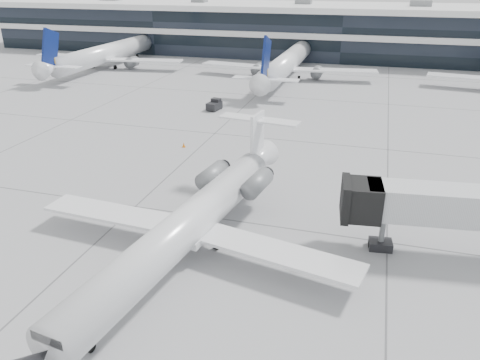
% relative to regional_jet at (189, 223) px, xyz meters
% --- Properties ---
extents(ground, '(220.00, 220.00, 0.00)m').
position_rel_regional_jet_xyz_m(ground, '(3.01, 5.13, -2.32)').
color(ground, gray).
rests_on(ground, ground).
extents(terminal, '(170.00, 22.00, 10.00)m').
position_rel_regional_jet_xyz_m(terminal, '(3.01, 87.13, 2.68)').
color(terminal, black).
rests_on(terminal, ground).
extents(bg_jet_left, '(32.00, 40.00, 9.60)m').
position_rel_regional_jet_xyz_m(bg_jet_left, '(-41.99, 60.13, -2.32)').
color(bg_jet_left, white).
rests_on(bg_jet_left, ground).
extents(bg_jet_center, '(32.00, 40.00, 9.60)m').
position_rel_regional_jet_xyz_m(bg_jet_center, '(-4.99, 60.13, -2.32)').
color(bg_jet_center, white).
rests_on(bg_jet_center, ground).
extents(regional_jet, '(23.60, 29.45, 6.80)m').
position_rel_regional_jet_xyz_m(regional_jet, '(0.00, 0.00, 0.00)').
color(regional_jet, white).
rests_on(regional_jet, ground).
extents(jet_bridge, '(15.80, 4.78, 5.07)m').
position_rel_regional_jet_xyz_m(jet_bridge, '(18.21, 4.85, 1.37)').
color(jet_bridge, '#B5B8BA').
rests_on(jet_bridge, ground).
extents(traffic_cone, '(0.48, 0.48, 0.54)m').
position_rel_regional_jet_xyz_m(traffic_cone, '(-8.71, 19.64, -2.07)').
color(traffic_cone, orange).
rests_on(traffic_cone, ground).
extents(far_tug, '(1.80, 2.61, 1.53)m').
position_rel_regional_jet_xyz_m(far_tug, '(-10.51, 35.19, -1.64)').
color(far_tug, black).
rests_on(far_tug, ground).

